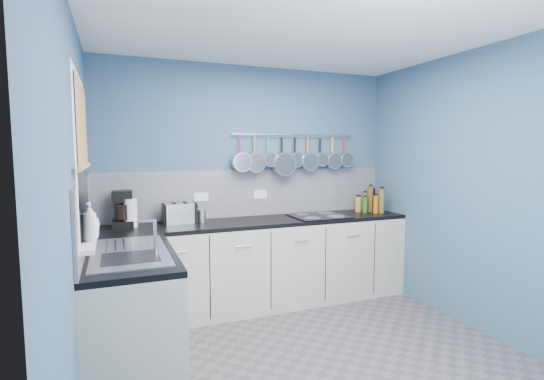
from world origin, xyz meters
TOP-DOWN VIEW (x-y plane):
  - floor at (0.00, 0.00)m, footprint 3.20×3.00m
  - ceiling at (0.00, 0.00)m, footprint 3.20×3.00m
  - wall_back at (0.00, 1.51)m, footprint 3.20×0.02m
  - wall_front at (0.00, -1.51)m, footprint 3.20×0.02m
  - wall_left at (-1.61, 0.00)m, footprint 0.02×3.00m
  - wall_right at (1.61, 0.00)m, footprint 0.02×3.00m
  - backsplash_back at (0.00, 1.49)m, footprint 3.20×0.02m
  - backsplash_left at (-1.59, 0.60)m, footprint 0.02×1.80m
  - cabinet_run_back at (0.00, 1.20)m, footprint 3.20×0.60m
  - worktop_back at (0.00, 1.20)m, footprint 3.20×0.60m
  - cabinet_run_left at (-1.30, 0.30)m, footprint 0.60×1.20m
  - worktop_left at (-1.30, 0.30)m, footprint 0.60×1.20m
  - window_frame at (-1.58, 0.30)m, footprint 0.01×1.00m
  - window_glass at (-1.57, 0.30)m, footprint 0.01×0.90m
  - bamboo_blind at (-1.56, 0.30)m, footprint 0.01×0.90m
  - window_sill at (-1.55, 0.30)m, footprint 0.10×0.98m
  - sink_unit at (-1.30, 0.30)m, footprint 0.50×0.95m
  - mixer_tap at (-1.14, 0.12)m, footprint 0.12×0.08m
  - socket_left at (-0.55, 1.48)m, footprint 0.15×0.01m
  - socket_right at (0.10, 1.48)m, footprint 0.15×0.01m
  - pot_rail at (0.50, 1.45)m, footprint 1.45×0.02m
  - soap_bottle_a at (-1.53, 0.06)m, footprint 0.11×0.11m
  - soap_bottle_b at (-1.53, 0.20)m, footprint 0.09×0.09m
  - paper_towel at (-1.25, 1.27)m, footprint 0.14×0.14m
  - coffee_maker at (-1.32, 1.31)m, footprint 0.20×0.22m
  - toaster at (-0.80, 1.32)m, footprint 0.32×0.22m
  - canister at (-0.59, 1.30)m, footprint 0.10×0.10m
  - hob at (0.66, 1.16)m, footprint 0.58×0.51m
  - pan_0 at (-0.13, 1.44)m, footprint 0.20×0.12m
  - pan_1 at (0.02, 1.44)m, footprint 0.22×0.09m
  - pan_2 at (0.18, 1.44)m, footprint 0.16×0.11m
  - pan_3 at (0.34, 1.44)m, footprint 0.26×0.13m
  - pan_4 at (0.50, 1.44)m, footprint 0.17×0.09m
  - pan_5 at (0.66, 1.44)m, footprint 0.21×0.10m
  - pan_6 at (0.82, 1.44)m, footprint 0.16×0.09m
  - pan_7 at (0.98, 1.44)m, footprint 0.19×0.09m
  - pan_8 at (1.14, 1.44)m, footprint 0.17×0.10m
  - condiment_0 at (1.46, 1.31)m, footprint 0.05×0.05m
  - condiment_1 at (1.34, 1.30)m, footprint 0.05×0.05m
  - condiment_2 at (1.26, 1.32)m, footprint 0.07×0.07m
  - condiment_3 at (1.43, 1.22)m, footprint 0.05×0.05m
  - condiment_4 at (1.37, 1.24)m, footprint 0.06×0.06m
  - condiment_5 at (1.27, 1.20)m, footprint 0.06×0.06m
  - condiment_6 at (1.44, 1.12)m, footprint 0.07×0.07m
  - condiment_7 at (1.36, 1.12)m, footprint 0.06×0.06m

SIDE VIEW (x-z plane):
  - floor at x=0.00m, z-range -0.02..0.00m
  - cabinet_run_back at x=0.00m, z-range 0.00..0.86m
  - cabinet_run_left at x=-1.30m, z-range 0.00..0.86m
  - worktop_back at x=0.00m, z-range 0.86..0.90m
  - worktop_left at x=-1.30m, z-range 0.86..0.90m
  - sink_unit at x=-1.30m, z-range 0.90..0.91m
  - hob at x=0.66m, z-range 0.90..0.91m
  - canister at x=-0.59m, z-range 0.90..1.03m
  - condiment_2 at x=1.26m, z-range 0.90..1.07m
  - condiment_5 at x=1.27m, z-range 0.90..1.08m
  - condiment_3 at x=1.43m, z-range 0.90..1.08m
  - toaster at x=-0.80m, z-range 0.90..1.09m
  - condiment_7 at x=1.36m, z-range 0.90..1.10m
  - condiment_1 at x=1.34m, z-range 0.90..1.12m
  - condiment_0 at x=1.46m, z-range 0.90..1.16m
  - mixer_tap at x=-1.14m, z-range 0.90..1.16m
  - paper_towel at x=-1.25m, z-range 0.90..1.17m
  - window_sill at x=-1.55m, z-range 1.02..1.05m
  - condiment_6 at x=1.44m, z-range 0.90..1.18m
  - condiment_4 at x=1.37m, z-range 0.90..1.20m
  - coffee_maker at x=-1.32m, z-range 0.90..1.24m
  - socket_left at x=-0.55m, z-range 1.09..1.18m
  - socket_right at x=0.10m, z-range 1.09..1.18m
  - soap_bottle_b at x=-1.53m, z-range 1.05..1.22m
  - backsplash_back at x=0.00m, z-range 0.90..1.40m
  - backsplash_left at x=-1.59m, z-range 0.90..1.40m
  - soap_bottle_a at x=-1.53m, z-range 1.05..1.29m
  - wall_back at x=0.00m, z-range 0.00..2.50m
  - wall_front at x=0.00m, z-range 0.00..2.50m
  - wall_left at x=-1.61m, z-range 0.00..2.50m
  - wall_right at x=1.61m, z-range 0.00..2.50m
  - window_glass at x=-1.57m, z-range 1.05..2.05m
  - window_frame at x=-1.58m, z-range 1.00..2.10m
  - pan_3 at x=0.34m, z-range 1.33..1.78m
  - pan_1 at x=0.02m, z-range 1.37..1.78m
  - pan_5 at x=0.66m, z-range 1.38..1.78m
  - pan_0 at x=-0.13m, z-range 1.39..1.78m
  - pan_7 at x=0.98m, z-range 1.40..1.78m
  - pan_8 at x=1.14m, z-range 1.42..1.78m
  - pan_4 at x=0.50m, z-range 1.42..1.78m
  - pan_6 at x=0.82m, z-range 1.43..1.78m
  - pan_2 at x=0.18m, z-range 1.43..1.78m
  - bamboo_blind at x=-1.56m, z-range 1.50..2.05m
  - pot_rail at x=0.50m, z-range 1.77..1.79m
  - ceiling at x=0.00m, z-range 2.50..2.52m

